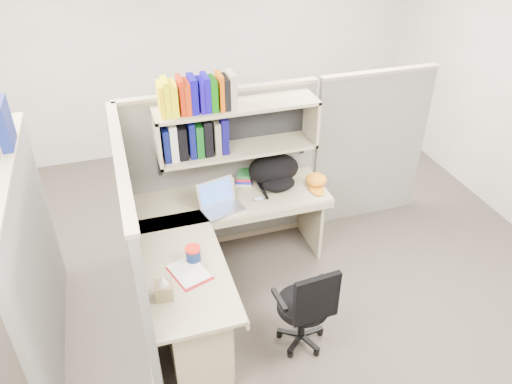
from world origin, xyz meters
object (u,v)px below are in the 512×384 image
object	(u,v)px
laptop	(222,198)
snack_canister	(193,253)
desk	(210,296)
backpack	(276,172)
task_chair	(305,319)

from	to	relation	value
laptop	snack_canister	xyz separation A→B (m)	(-0.37, -0.56, -0.06)
desk	backpack	size ratio (longest dim) A/B	3.65
laptop	snack_canister	bearing A→B (deg)	-137.21
laptop	backpack	xyz separation A→B (m)	(0.57, 0.24, 0.02)
backpack	snack_canister	distance (m)	1.23
backpack	desk	bearing A→B (deg)	-116.27
laptop	backpack	distance (m)	0.62
task_chair	snack_canister	bearing A→B (deg)	149.55
laptop	backpack	world-z (taller)	backpack
laptop	snack_canister	size ratio (longest dim) A/B	2.91
laptop	snack_canister	world-z (taller)	laptop
laptop	task_chair	xyz separation A→B (m)	(0.38, -1.00, -0.55)
task_chair	backpack	bearing A→B (deg)	81.61
desk	task_chair	bearing A→B (deg)	-25.21
desk	backpack	xyz separation A→B (m)	(0.85, 0.93, 0.43)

